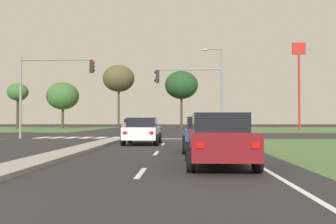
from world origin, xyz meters
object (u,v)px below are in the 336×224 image
(car_white_near, at_px, (142,131))
(traffic_signal_near_right, at_px, (197,88))
(treeline_second, at_px, (63,96))
(traffic_signal_near_left, at_px, (47,81))
(car_maroon_second, at_px, (219,139))
(car_grey_third, at_px, (131,124))
(treeline_third, at_px, (119,79))
(treeline_fourth, at_px, (181,85))
(treeline_near, at_px, (18,93))
(street_lamp_second, at_px, (219,86))
(fastfood_pole_sign, at_px, (299,67))
(car_blue_sixth, at_px, (205,134))
(pedestrian_at_median, at_px, (143,122))
(car_beige_fifth, at_px, (142,124))

(car_white_near, relative_size, traffic_signal_near_right, 0.79)
(car_white_near, xyz_separation_m, treeline_second, (-18.02, 42.68, 4.74))
(traffic_signal_near_left, bearing_deg, traffic_signal_near_right, -0.00)
(car_maroon_second, distance_m, traffic_signal_near_right, 17.21)
(car_grey_third, distance_m, treeline_third, 12.03)
(treeline_fourth, bearing_deg, car_grey_third, -123.47)
(traffic_signal_near_left, distance_m, treeline_near, 37.16)
(street_lamp_second, bearing_deg, car_white_near, -110.49)
(car_grey_third, distance_m, fastfood_pole_sign, 24.30)
(car_blue_sixth, height_order, traffic_signal_near_right, traffic_signal_near_right)
(street_lamp_second, height_order, fastfood_pole_sign, fastfood_pole_sign)
(car_maroon_second, bearing_deg, traffic_signal_near_left, 123.52)
(street_lamp_second, distance_m, treeline_second, 35.91)
(pedestrian_at_median, xyz_separation_m, treeline_second, (-15.80, 20.42, 4.35))
(car_beige_fifth, bearing_deg, treeline_third, 59.41)
(car_white_near, bearing_deg, fastfood_pole_sign, 59.38)
(car_grey_third, relative_size, treeline_fourth, 0.49)
(car_beige_fifth, distance_m, treeline_third, 9.71)
(traffic_signal_near_right, relative_size, pedestrian_at_median, 3.22)
(car_blue_sixth, height_order, traffic_signal_near_left, traffic_signal_near_left)
(car_maroon_second, xyz_separation_m, car_beige_fifth, (-8.01, 55.27, -0.03))
(car_beige_fifth, height_order, treeline_second, treeline_second)
(car_grey_third, distance_m, treeline_second, 18.67)
(car_blue_sixth, xyz_separation_m, treeline_fourth, (-1.02, 45.99, 6.39))
(fastfood_pole_sign, bearing_deg, treeline_third, 161.79)
(car_white_near, relative_size, pedestrian_at_median, 2.54)
(car_white_near, height_order, treeline_third, treeline_third)
(pedestrian_at_median, bearing_deg, car_white_near, -153.35)
(car_blue_sixth, height_order, treeline_third, treeline_third)
(car_grey_third, height_order, fastfood_pole_sign, fastfood_pole_sign)
(street_lamp_second, xyz_separation_m, treeline_fourth, (-3.74, 24.99, 2.43))
(car_white_near, height_order, traffic_signal_near_left, traffic_signal_near_left)
(traffic_signal_near_left, distance_m, treeline_third, 33.06)
(car_maroon_second, xyz_separation_m, treeline_second, (-21.36, 52.99, 4.71))
(treeline_second, bearing_deg, treeline_fourth, -4.88)
(traffic_signal_near_left, bearing_deg, treeline_near, 116.70)
(traffic_signal_near_right, distance_m, pedestrian_at_median, 16.79)
(car_maroon_second, xyz_separation_m, treeline_near, (-27.91, 50.12, 5.11))
(car_beige_fifth, relative_size, pedestrian_at_median, 2.62)
(car_beige_fifth, distance_m, street_lamp_second, 31.14)
(car_blue_sixth, bearing_deg, treeline_second, 114.02)
(treeline_near, bearing_deg, car_grey_third, -25.17)
(traffic_signal_near_right, bearing_deg, car_beige_fifth, 101.83)
(car_white_near, relative_size, treeline_near, 0.57)
(car_beige_fifth, distance_m, treeline_near, 21.20)
(street_lamp_second, height_order, treeline_near, street_lamp_second)
(car_white_near, relative_size, fastfood_pole_sign, 0.36)
(traffic_signal_near_left, bearing_deg, pedestrian_at_median, 70.04)
(street_lamp_second, relative_size, treeline_near, 1.14)
(car_maroon_second, xyz_separation_m, treeline_third, (-11.25, 49.79, 7.30))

